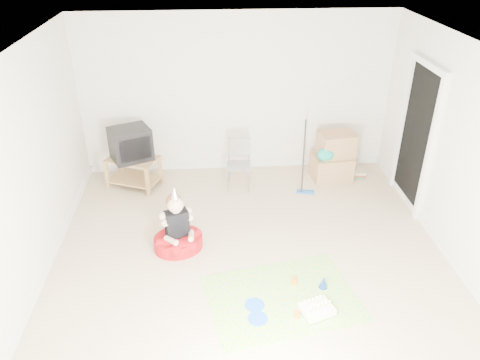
{
  "coord_description": "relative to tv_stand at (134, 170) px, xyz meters",
  "views": [
    {
      "loc": [
        -0.47,
        -4.7,
        3.75
      ],
      "look_at": [
        -0.1,
        0.4,
        0.9
      ],
      "focal_mm": 35.0,
      "sensor_mm": 36.0,
      "label": 1
    }
  ],
  "objects": [
    {
      "name": "ground",
      "position": [
        1.68,
        -1.96,
        -0.29
      ],
      "size": [
        5.0,
        5.0,
        0.0
      ],
      "primitive_type": "plane",
      "color": "#CAB391",
      "rests_on": "ground"
    },
    {
      "name": "doorway_recess",
      "position": [
        4.16,
        -0.76,
        0.74
      ],
      "size": [
        0.02,
        0.9,
        2.05
      ],
      "primitive_type": "cube",
      "color": "black",
      "rests_on": "ground"
    },
    {
      "name": "tv_stand",
      "position": [
        0.0,
        0.0,
        0.0
      ],
      "size": [
        0.9,
        0.75,
        0.48
      ],
      "color": "#A37D49",
      "rests_on": "ground"
    },
    {
      "name": "crt_tv",
      "position": [
        -0.0,
        0.0,
        0.45
      ],
      "size": [
        0.73,
        0.68,
        0.5
      ],
      "primitive_type": "cube",
      "rotation": [
        0.0,
        0.0,
        0.43
      ],
      "color": "black",
      "rests_on": "tv_stand"
    },
    {
      "name": "folding_chair",
      "position": [
        1.66,
        -0.19,
        0.11
      ],
      "size": [
        0.4,
        0.39,
        0.81
      ],
      "color": "gray",
      "rests_on": "ground"
    },
    {
      "name": "cardboard_boxes",
      "position": [
        3.21,
        0.02,
        0.09
      ],
      "size": [
        0.67,
        0.55,
        0.79
      ],
      "color": "#AB8053",
      "rests_on": "ground"
    },
    {
      "name": "floor_mop",
      "position": [
        2.69,
        -0.44,
        -0.02
      ],
      "size": [
        0.29,
        0.37,
        1.1
      ],
      "color": "#215BA8",
      "rests_on": "ground"
    },
    {
      "name": "book_pile",
      "position": [
        3.68,
        0.1,
        -0.24
      ],
      "size": [
        0.31,
        0.35,
        0.1
      ],
      "color": "#287944",
      "rests_on": "ground"
    },
    {
      "name": "seated_woman",
      "position": [
        0.76,
        -1.71,
        -0.08
      ],
      "size": [
        0.81,
        0.81,
        0.92
      ],
      "color": "#B41015",
      "rests_on": "ground"
    },
    {
      "name": "party_mat",
      "position": [
        1.97,
        -2.73,
        -0.28
      ],
      "size": [
        1.86,
        1.5,
        0.01
      ],
      "primitive_type": "cube",
      "rotation": [
        0.0,
        0.0,
        0.2
      ],
      "color": "#E32F98",
      "rests_on": "ground"
    },
    {
      "name": "birthday_cake",
      "position": [
        2.31,
        -2.99,
        -0.24
      ],
      "size": [
        0.4,
        0.36,
        0.15
      ],
      "color": "white",
      "rests_on": "party_mat"
    },
    {
      "name": "blue_plate_near",
      "position": [
        1.65,
        -2.83,
        -0.27
      ],
      "size": [
        0.24,
        0.24,
        0.01
      ],
      "primitive_type": "cylinder",
      "rotation": [
        0.0,
        0.0,
        0.11
      ],
      "color": "blue",
      "rests_on": "party_mat"
    },
    {
      "name": "blue_plate_far",
      "position": [
        1.66,
        -3.03,
        -0.27
      ],
      "size": [
        0.22,
        0.22,
        0.01
      ],
      "primitive_type": "cylinder",
      "rotation": [
        0.0,
        0.0,
        -0.05
      ],
      "color": "blue",
      "rests_on": "party_mat"
    },
    {
      "name": "orange_cup_near",
      "position": [
        2.15,
        -2.5,
        -0.24
      ],
      "size": [
        0.08,
        0.08,
        0.08
      ],
      "primitive_type": "cylinder",
      "rotation": [
        0.0,
        0.0,
        0.21
      ],
      "color": "orange",
      "rests_on": "party_mat"
    },
    {
      "name": "orange_cup_far",
      "position": [
        2.09,
        -3.04,
        -0.24
      ],
      "size": [
        0.07,
        0.07,
        0.07
      ],
      "primitive_type": "cylinder",
      "rotation": [
        0.0,
        0.0,
        0.22
      ],
      "color": "orange",
      "rests_on": "party_mat"
    },
    {
      "name": "blue_party_hat",
      "position": [
        2.47,
        -2.6,
        -0.2
      ],
      "size": [
        0.14,
        0.14,
        0.15
      ],
      "primitive_type": "cone",
      "rotation": [
        0.0,
        0.0,
        0.42
      ],
      "color": "#1941B3",
      "rests_on": "party_mat"
    }
  ]
}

